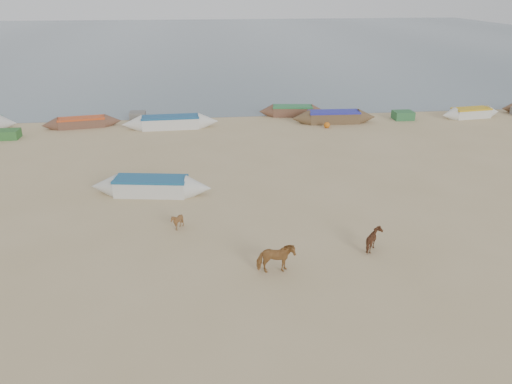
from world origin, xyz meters
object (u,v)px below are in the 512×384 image
calf_right (375,240)px  near_canoe (151,186)px  cow_adult (276,258)px  calf_front (177,221)px

calf_right → near_canoe: calf_right is taller
near_canoe → calf_right: bearing=-27.3°
cow_adult → calf_front: (-3.68, 3.96, -0.20)m
near_canoe → cow_adult: bearing=-48.2°
cow_adult → calf_right: 4.29m
calf_right → cow_adult: bearing=114.2°
cow_adult → near_canoe: (-5.09, 8.01, -0.14)m
calf_front → near_canoe: near_canoe is taller
calf_front → near_canoe: (-1.41, 4.05, 0.07)m
near_canoe → calf_front: bearing=-61.5°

